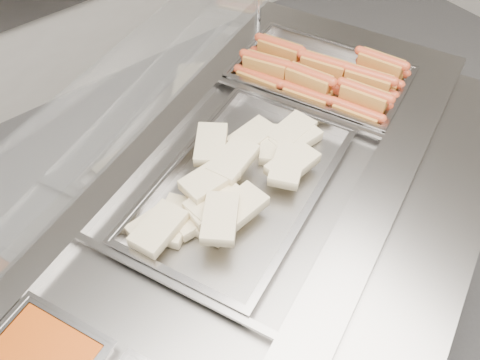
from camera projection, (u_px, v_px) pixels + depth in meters
steam_counter at (233, 282)px, 1.98m from camera, size 2.26×1.63×0.99m
tray_rail at (409, 286)px, 1.47m from camera, size 1.93×1.10×0.06m
sneeze_guard at (148, 65)px, 1.38m from camera, size 1.80×0.99×0.48m
pan_hotdogs at (320, 82)px, 2.03m from camera, size 0.58×0.70×0.11m
pan_wraps at (242, 189)px, 1.66m from camera, size 0.86×0.69×0.08m
hotdogs_in_buns at (324, 76)px, 1.97m from camera, size 0.52×0.62×0.13m
tortilla_wraps at (232, 182)px, 1.62m from camera, size 0.76×0.43×0.11m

